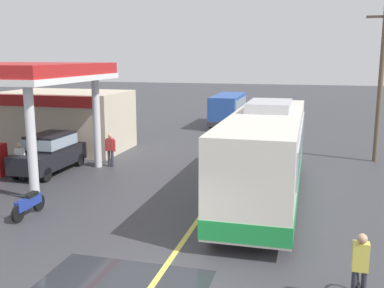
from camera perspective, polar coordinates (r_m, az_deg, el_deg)
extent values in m
plane|color=#38383D|center=(29.68, 7.71, 0.41)|extent=(120.00, 120.00, 0.00)
cube|color=#D8CC4C|center=(24.82, 6.29, -1.64)|extent=(0.16, 50.00, 0.01)
cube|color=silver|center=(17.26, 9.26, -0.98)|extent=(2.50, 11.00, 2.90)
cube|color=#1E8C3F|center=(17.52, 9.14, -4.50)|extent=(2.54, 11.04, 0.56)
cube|color=#8C9EAD|center=(11.87, 6.79, -3.69)|extent=(2.30, 0.10, 1.40)
cube|color=#8C9EAD|center=(17.33, 5.12, 0.69)|extent=(0.06, 9.35, 1.10)
cube|color=#8C9EAD|center=(17.11, 13.54, 0.29)|extent=(0.06, 9.35, 1.10)
cube|color=white|center=(11.72, 6.87, -0.36)|extent=(1.75, 0.08, 0.32)
cube|color=#B2B2B7|center=(17.99, 9.73, 4.75)|extent=(1.60, 2.80, 0.36)
cylinder|color=black|center=(14.08, 2.99, -9.46)|extent=(0.30, 1.00, 1.00)
cylinder|color=black|center=(13.84, 12.09, -10.07)|extent=(0.30, 1.00, 1.00)
cylinder|color=black|center=(20.88, 7.01, -2.69)|extent=(0.30, 1.00, 1.00)
cylinder|color=black|center=(20.72, 13.06, -3.00)|extent=(0.30, 1.00, 1.00)
cylinder|color=silver|center=(18.01, -19.55, 0.40)|extent=(0.36, 0.36, 4.60)
cylinder|color=silver|center=(22.61, -11.91, 2.86)|extent=(0.36, 0.36, 4.60)
cube|color=beige|center=(27.49, -15.53, 2.85)|extent=(7.00, 4.40, 3.40)
cube|color=#B21E1E|center=(25.44, -18.21, 5.13)|extent=(6.30, 0.10, 0.60)
cube|color=black|center=(22.38, -17.53, -1.62)|extent=(1.70, 4.20, 0.80)
cube|color=black|center=(22.40, -17.37, 0.36)|extent=(1.50, 2.31, 0.70)
cube|color=#8C9EAD|center=(22.40, -17.37, 0.36)|extent=(1.53, 2.35, 0.49)
cylinder|color=black|center=(21.68, -21.24, -3.35)|extent=(0.20, 0.64, 0.64)
cylinder|color=black|center=(20.84, -17.89, -3.69)|extent=(0.20, 0.64, 0.64)
cylinder|color=black|center=(24.09, -17.10, -1.69)|extent=(0.20, 0.64, 0.64)
cylinder|color=black|center=(23.35, -13.96, -1.92)|extent=(0.20, 0.64, 0.64)
cube|color=#264C9E|center=(35.57, 4.56, 4.50)|extent=(2.00, 6.00, 2.10)
cube|color=#8C9EAD|center=(35.52, 4.57, 5.14)|extent=(2.04, 5.10, 0.80)
cube|color=#2D2D33|center=(32.71, 3.59, 2.43)|extent=(1.90, 0.16, 0.36)
cylinder|color=black|center=(33.92, 2.47, 2.48)|extent=(0.22, 0.76, 0.76)
cylinder|color=black|center=(33.60, 5.41, 2.36)|extent=(0.22, 0.76, 0.76)
cylinder|color=black|center=(37.80, 3.76, 3.35)|extent=(0.22, 0.76, 0.76)
cylinder|color=black|center=(37.51, 6.40, 3.24)|extent=(0.22, 0.76, 0.76)
torus|color=black|center=(11.44, 19.93, -15.97)|extent=(0.06, 0.72, 0.72)
cube|color=black|center=(10.88, 20.24, -16.56)|extent=(0.06, 1.10, 0.08)
cube|color=#D8CC4C|center=(10.69, 20.44, -13.11)|extent=(0.34, 0.24, 0.64)
sphere|color=tan|center=(10.48, 20.62, -11.07)|extent=(0.22, 0.22, 0.22)
cylinder|color=#2D2D38|center=(10.84, 19.73, -15.63)|extent=(0.12, 0.12, 0.55)
cylinder|color=#2D2D38|center=(10.86, 20.82, -15.65)|extent=(0.12, 0.12, 0.55)
cylinder|color=black|center=(16.20, -21.03, -8.17)|extent=(0.10, 0.60, 0.60)
cylinder|color=black|center=(17.14, -18.70, -6.97)|extent=(0.10, 0.60, 0.60)
cube|color=navy|center=(16.60, -19.87, -6.90)|extent=(0.20, 1.30, 0.36)
cube|color=black|center=(16.66, -19.63, -6.03)|extent=(0.24, 0.60, 0.12)
cylinder|color=#2D2D33|center=(16.06, -21.07, -6.09)|extent=(0.55, 0.04, 0.04)
cylinder|color=#33333F|center=(22.92, -10.38, -1.79)|extent=(0.14, 0.14, 0.82)
cylinder|color=#33333F|center=(22.84, -9.97, -1.81)|extent=(0.14, 0.14, 0.82)
cube|color=#BF3333|center=(22.73, -10.24, -0.06)|extent=(0.36, 0.22, 0.60)
sphere|color=tan|center=(22.66, -10.28, 1.01)|extent=(0.22, 0.22, 0.22)
cylinder|color=#BF3333|center=(22.84, -10.76, -0.15)|extent=(0.09, 0.09, 0.58)
cylinder|color=#BF3333|center=(22.65, -9.71, -0.21)|extent=(0.09, 0.09, 0.58)
cylinder|color=#33333F|center=(21.68, -20.92, -3.08)|extent=(0.14, 0.14, 0.82)
cylinder|color=#33333F|center=(21.57, -20.53, -3.12)|extent=(0.14, 0.14, 0.82)
cube|color=silver|center=(21.47, -20.85, -1.26)|extent=(0.36, 0.22, 0.60)
sphere|color=tan|center=(21.39, -20.93, -0.14)|extent=(0.22, 0.22, 0.22)
cylinder|color=silver|center=(21.62, -21.34, -1.35)|extent=(0.09, 0.09, 0.58)
cylinder|color=silver|center=(21.35, -20.34, -1.43)|extent=(0.09, 0.09, 0.58)
cylinder|color=brown|center=(25.04, 22.60, 6.85)|extent=(0.24, 0.24, 7.92)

